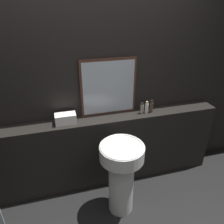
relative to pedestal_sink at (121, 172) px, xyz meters
name	(u,v)px	position (x,y,z in m)	size (l,w,h in m)	color
wall_back	(101,86)	(-0.05, 0.63, 0.73)	(8.00, 0.06, 2.50)	black
vanity_counter	(105,150)	(-0.05, 0.48, -0.07)	(2.79, 0.24, 0.91)	black
pedestal_sink	(121,172)	(0.00, 0.00, 0.00)	(0.45, 0.45, 0.86)	white
mirror	(109,87)	(0.02, 0.58, 0.71)	(0.64, 0.03, 0.65)	#47281E
towel_stack	(66,119)	(-0.49, 0.48, 0.44)	(0.22, 0.12, 0.11)	white
shampoo_bottle	(142,108)	(0.40, 0.48, 0.45)	(0.04, 0.04, 0.13)	gray
conditioner_bottle	(147,108)	(0.46, 0.48, 0.46)	(0.04, 0.04, 0.14)	white
lotion_bottle	(151,107)	(0.52, 0.48, 0.46)	(0.04, 0.04, 0.15)	#4C3823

